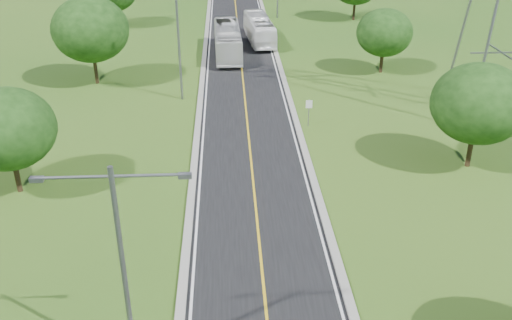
% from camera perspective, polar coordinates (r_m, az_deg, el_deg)
% --- Properties ---
extents(ground, '(260.00, 260.00, 0.00)m').
position_cam_1_polar(ground, '(69.45, -1.58, 10.63)').
color(ground, '#245217').
rests_on(ground, ground).
extents(road, '(8.00, 150.00, 0.06)m').
position_cam_1_polar(road, '(75.21, -1.72, 11.94)').
color(road, black).
rests_on(road, ground).
extents(curb_left, '(0.50, 150.00, 0.22)m').
position_cam_1_polar(curb_left, '(75.22, -5.03, 11.92)').
color(curb_left, gray).
rests_on(curb_left, ground).
extents(curb_right, '(0.50, 150.00, 0.22)m').
position_cam_1_polar(curb_right, '(75.41, 1.58, 12.05)').
color(curb_right, gray).
rests_on(curb_right, ground).
extents(speed_limit_sign, '(0.55, 0.09, 2.40)m').
position_cam_1_polar(speed_limit_sign, '(48.58, 5.31, 5.15)').
color(speed_limit_sign, slate).
rests_on(speed_limit_sign, ground).
extents(streetlight_near_left, '(5.90, 0.25, 10.00)m').
position_cam_1_polar(streetlight_near_left, '(23.50, -13.27, -9.44)').
color(streetlight_near_left, slate).
rests_on(streetlight_near_left, ground).
extents(streetlight_mid_left, '(5.90, 0.25, 10.00)m').
position_cam_1_polar(streetlight_mid_left, '(53.56, -7.77, 12.01)').
color(streetlight_mid_left, slate).
rests_on(streetlight_mid_left, ground).
extents(tree_lb, '(6.30, 6.30, 7.33)m').
position_cam_1_polar(tree_lb, '(40.34, -23.65, 2.87)').
color(tree_lb, black).
rests_on(tree_lb, ground).
extents(tree_lc, '(7.56, 7.56, 8.79)m').
position_cam_1_polar(tree_lc, '(59.82, -16.23, 12.42)').
color(tree_lc, black).
rests_on(tree_lc, ground).
extents(tree_rb, '(6.72, 6.72, 7.82)m').
position_cam_1_polar(tree_rb, '(43.21, 21.39, 5.28)').
color(tree_rb, black).
rests_on(tree_rb, ground).
extents(tree_rc, '(5.88, 5.88, 6.84)m').
position_cam_1_polar(tree_rc, '(62.81, 12.73, 12.32)').
color(tree_rc, black).
rests_on(tree_rc, ground).
extents(bus_outbound, '(3.67, 11.58, 3.17)m').
position_cam_1_polar(bus_outbound, '(73.81, 0.33, 12.96)').
color(bus_outbound, white).
rests_on(bus_outbound, road).
extents(bus_inbound, '(3.21, 12.42, 3.44)m').
position_cam_1_polar(bus_inbound, '(68.16, -2.86, 11.84)').
color(bus_inbound, silver).
rests_on(bus_inbound, road).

